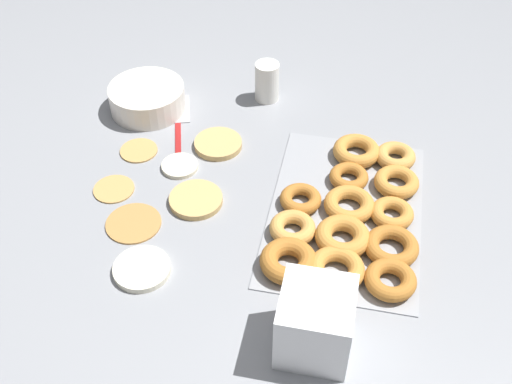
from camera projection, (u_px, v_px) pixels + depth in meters
The scene contains 13 objects.
ground_plane at pixel (224, 206), 1.39m from camera, with size 3.00×3.00×0.00m, color gray.
pancake_0 at pixel (218, 144), 1.53m from camera, with size 0.11×0.11×0.01m, color tan.
pancake_1 at pixel (196, 199), 1.40m from camera, with size 0.12×0.12×0.01m, color tan.
pancake_2 at pixel (133, 223), 1.35m from camera, with size 0.12×0.12×0.01m, color #B27F42.
pancake_3 at pixel (139, 150), 1.52m from camera, with size 0.09×0.09×0.01m, color tan.
pancake_4 at pixel (142, 269), 1.26m from camera, with size 0.11×0.11×0.01m, color silver.
pancake_5 at pixel (114, 188), 1.43m from camera, with size 0.09×0.09×0.01m, color tan.
pancake_6 at pixel (180, 166), 1.48m from camera, with size 0.08×0.08×0.01m, color beige.
donut_tray at pixel (350, 217), 1.35m from camera, with size 0.49×0.32×0.04m.
batter_bowl at pixel (147, 98), 1.62m from camera, with size 0.19×0.19×0.07m.
container_stack at pixel (315, 322), 1.10m from camera, with size 0.13×0.13×0.14m.
paper_cup at pixel (267, 82), 1.64m from camera, with size 0.06×0.06×0.10m.
spatula at pixel (178, 115), 1.62m from camera, with size 0.26×0.11×0.01m.
Camera 1 is at (-0.95, -0.27, 0.99)m, focal length 45.00 mm.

